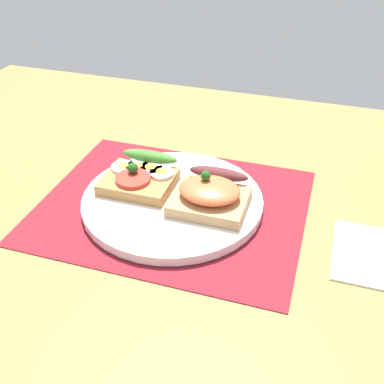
% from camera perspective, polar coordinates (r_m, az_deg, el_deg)
% --- Properties ---
extents(ground_plane, '(1.20, 0.90, 0.03)m').
position_cam_1_polar(ground_plane, '(0.71, -2.32, -2.76)').
color(ground_plane, olive).
extents(placemat, '(0.38, 0.31, 0.00)m').
position_cam_1_polar(placemat, '(0.70, -2.35, -1.62)').
color(placemat, maroon).
rests_on(placemat, ground_plane).
extents(plate, '(0.26, 0.26, 0.01)m').
position_cam_1_polar(plate, '(0.69, -2.37, -1.06)').
color(plate, white).
rests_on(plate, placemat).
extents(sandwich_egg_tomato, '(0.10, 0.10, 0.04)m').
position_cam_1_polar(sandwich_egg_tomato, '(0.71, -6.27, 1.97)').
color(sandwich_egg_tomato, '#B77E46').
rests_on(sandwich_egg_tomato, plate).
extents(sandwich_salmon, '(0.11, 0.10, 0.05)m').
position_cam_1_polar(sandwich_salmon, '(0.66, 2.26, -0.18)').
color(sandwich_salmon, tan).
rests_on(sandwich_salmon, plate).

